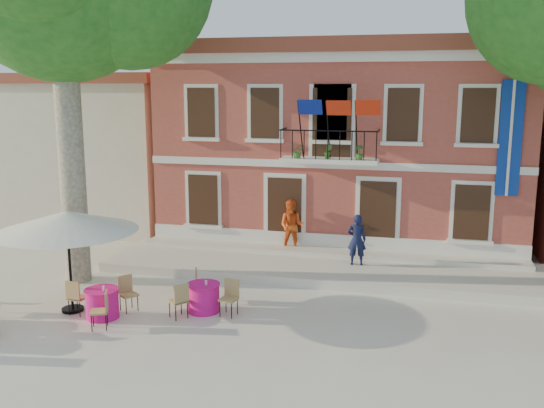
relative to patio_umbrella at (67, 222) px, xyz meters
The scene contains 9 objects.
ground 4.66m from the patio_umbrella, ahead, with size 90.00×90.00×0.00m, color beige.
main_building 12.16m from the patio_umbrella, 60.64° to the left, with size 13.50×9.59×7.50m.
neighbor_west 12.85m from the patio_umbrella, 115.77° to the left, with size 9.40×9.40×6.40m.
terrace 8.05m from the patio_umbrella, 39.86° to the left, with size 14.00×3.40×0.30m, color silver.
patio_umbrella is the anchor object (origin of this frame).
pedestrian_navy 8.77m from the patio_umbrella, 36.15° to the left, with size 0.60×0.39×1.64m, color #101738.
pedestrian_orange 7.82m from the patio_umbrella, 52.81° to the left, with size 0.87×0.68×1.80m, color #DD531A.
cafe_table_1 2.28m from the patio_umbrella, 13.62° to the right, with size 1.71×1.86×0.95m.
cafe_table_4 4.06m from the patio_umbrella, 13.17° to the left, with size 1.75×1.85×0.95m.
Camera 1 is at (4.98, -14.15, 5.92)m, focal length 40.00 mm.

